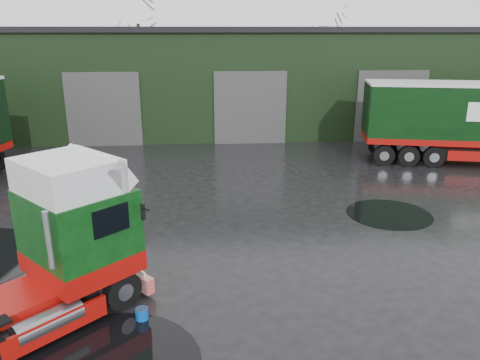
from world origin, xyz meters
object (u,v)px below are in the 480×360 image
at_px(warehouse, 242,77).
at_px(wash_bucket, 142,314).
at_px(tree_back_b, 324,58).
at_px(tree_back_a, 140,47).
at_px(hero_tractor, 7,255).

relative_size(warehouse, wash_bucket, 113.54).
relative_size(warehouse, tree_back_b, 4.32).
bearing_deg(tree_back_a, tree_back_b, 0.00).
bearing_deg(warehouse, hero_tractor, -105.78).
xyz_separation_m(hero_tractor, wash_bucket, (2.56, 0.23, -1.64)).
bearing_deg(wash_bucket, hero_tractor, -174.96).
height_order(warehouse, tree_back_a, tree_back_a).
relative_size(hero_tractor, wash_bucket, 19.98).
relative_size(hero_tractor, tree_back_a, 0.60).
xyz_separation_m(wash_bucket, tree_back_a, (-4.06, 32.77, 4.62)).
height_order(wash_bucket, tree_back_a, tree_back_a).
relative_size(tree_back_a, tree_back_b, 1.27).
bearing_deg(hero_tractor, tree_back_a, 138.51).
bearing_deg(hero_tractor, wash_bucket, 50.94).
bearing_deg(wash_bucket, warehouse, 80.18).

